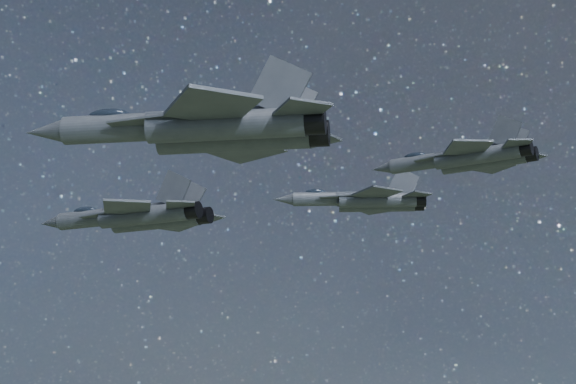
% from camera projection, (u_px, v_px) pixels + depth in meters
% --- Properties ---
extents(jet_lead, '(19.16, 13.54, 4.85)m').
position_uv_depth(jet_lead, '(137.00, 216.00, 83.14)').
color(jet_lead, '#353B43').
extents(jet_left, '(15.81, 10.42, 4.05)m').
position_uv_depth(jet_left, '(365.00, 200.00, 88.73)').
color(jet_left, '#353B43').
extents(jet_right, '(19.89, 13.37, 5.02)m').
position_uv_depth(jet_right, '(205.00, 128.00, 53.43)').
color(jet_right, '#353B43').
extents(jet_slot, '(15.41, 10.91, 3.91)m').
position_uv_depth(jet_slot, '(467.00, 158.00, 76.14)').
color(jet_slot, '#353B43').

